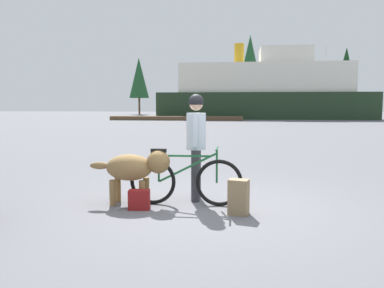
{
  "coord_description": "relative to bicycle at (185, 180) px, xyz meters",
  "views": [
    {
      "loc": [
        0.45,
        -5.97,
        1.6
      ],
      "look_at": [
        -0.38,
        0.9,
        0.89
      ],
      "focal_mm": 36.5,
      "sensor_mm": 36.0,
      "label": 1
    }
  ],
  "objects": [
    {
      "name": "ground_plane",
      "position": [
        0.39,
        -0.06,
        -0.4
      ],
      "size": [
        160.0,
        160.0,
        0.0
      ],
      "primitive_type": "plane",
      "color": "slate"
    },
    {
      "name": "bicycle",
      "position": [
        0.0,
        0.0,
        0.0
      ],
      "size": [
        1.81,
        0.44,
        0.93
      ],
      "color": "black",
      "rests_on": "ground_plane"
    },
    {
      "name": "person_cyclist",
      "position": [
        0.14,
        0.36,
        0.67
      ],
      "size": [
        0.32,
        0.53,
        1.77
      ],
      "color": "#333338",
      "rests_on": "ground_plane"
    },
    {
      "name": "dog",
      "position": [
        -0.8,
        -0.03,
        0.19
      ],
      "size": [
        1.32,
        0.49,
        0.88
      ],
      "color": "olive",
      "rests_on": "ground_plane"
    },
    {
      "name": "backpack",
      "position": [
        0.85,
        -0.44,
        -0.14
      ],
      "size": [
        0.32,
        0.27,
        0.52
      ],
      "primitive_type": "cube",
      "rotation": [
        0.0,
        0.0,
        -0.26
      ],
      "color": "#8C7251",
      "rests_on": "ground_plane"
    },
    {
      "name": "handbag_pannier",
      "position": [
        -0.66,
        -0.33,
        -0.25
      ],
      "size": [
        0.34,
        0.21,
        0.3
      ],
      "primitive_type": "cube",
      "rotation": [
        0.0,
        0.0,
        0.11
      ],
      "color": "maroon",
      "rests_on": "ground_plane"
    },
    {
      "name": "dock_pier",
      "position": [
        -5.49,
        33.48,
        -0.2
      ],
      "size": [
        13.46,
        2.24,
        0.4
      ],
      "primitive_type": "cube",
      "color": "brown",
      "rests_on": "ground_plane"
    },
    {
      "name": "ferry_boat",
      "position": [
        3.69,
        39.58,
        2.56
      ],
      "size": [
        23.33,
        8.14,
        8.49
      ],
      "color": "#1E331E",
      "rests_on": "ground_plane"
    },
    {
      "name": "sailboat_moored",
      "position": [
        10.39,
        39.59,
        0.11
      ],
      "size": [
        6.34,
        1.78,
        7.98
      ],
      "color": "navy",
      "rests_on": "ground_plane"
    },
    {
      "name": "pine_tree_far_left",
      "position": [
        -15.06,
        55.38,
        5.39
      ],
      "size": [
        3.14,
        3.14,
        8.97
      ],
      "color": "#4C331E",
      "rests_on": "ground_plane"
    },
    {
      "name": "pine_tree_center",
      "position": [
        2.5,
        57.72,
        7.52
      ],
      "size": [
        4.23,
        4.23,
        12.56
      ],
      "color": "#4C331E",
      "rests_on": "ground_plane"
    },
    {
      "name": "pine_tree_far_right",
      "position": [
        17.24,
        57.6,
        6.05
      ],
      "size": [
        3.71,
        3.71,
        10.39
      ],
      "color": "#4C331E",
      "rests_on": "ground_plane"
    }
  ]
}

